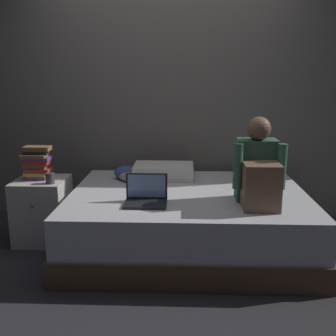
% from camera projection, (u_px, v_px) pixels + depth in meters
% --- Properties ---
extents(ground_plane, '(8.00, 8.00, 0.00)m').
position_uv_depth(ground_plane, '(163.00, 263.00, 3.16)').
color(ground_plane, '#2D2D33').
extents(wall_back, '(5.60, 0.10, 2.70)m').
position_uv_depth(wall_back, '(169.00, 87.00, 4.02)').
color(wall_back, slate).
rests_on(wall_back, ground_plane).
extents(bed, '(2.00, 1.50, 0.51)m').
position_uv_depth(bed, '(188.00, 220.00, 3.39)').
color(bed, brown).
rests_on(bed, ground_plane).
extents(nightstand, '(0.44, 0.46, 0.57)m').
position_uv_depth(nightstand, '(43.00, 210.00, 3.54)').
color(nightstand, beige).
rests_on(nightstand, ground_plane).
extents(person_sitting, '(0.39, 0.44, 0.66)m').
position_uv_depth(person_sitting, '(258.00, 171.00, 2.98)').
color(person_sitting, '#38664C').
rests_on(person_sitting, bed).
extents(laptop, '(0.32, 0.23, 0.22)m').
position_uv_depth(laptop, '(146.00, 196.00, 3.01)').
color(laptop, black).
rests_on(laptop, bed).
extents(pillow, '(0.56, 0.36, 0.13)m').
position_uv_depth(pillow, '(164.00, 171.00, 3.76)').
color(pillow, silver).
rests_on(pillow, bed).
extents(book_stack, '(0.25, 0.17, 0.29)m').
position_uv_depth(book_stack, '(37.00, 162.00, 3.47)').
color(book_stack, '#703D84').
rests_on(book_stack, nightstand).
extents(mug, '(0.08, 0.08, 0.09)m').
position_uv_depth(mug, '(50.00, 178.00, 3.34)').
color(mug, '#3D3D42').
rests_on(mug, nightstand).
extents(clothes_pile, '(0.24, 0.27, 0.12)m').
position_uv_depth(clothes_pile, '(128.00, 174.00, 3.69)').
color(clothes_pile, gray).
rests_on(clothes_pile, bed).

